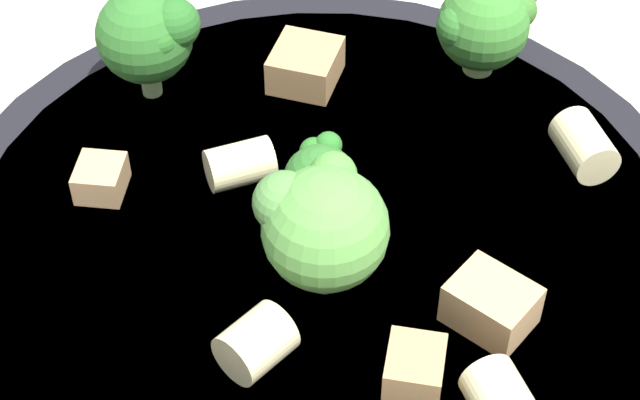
{
  "coord_description": "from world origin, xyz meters",
  "views": [
    {
      "loc": [
        -0.2,
        0.16,
        0.3
      ],
      "look_at": [
        0.0,
        0.0,
        0.05
      ],
      "focal_mm": 60.0,
      "sensor_mm": 36.0,
      "label": 1
    }
  ],
  "objects_px": {
    "broccoli_floret_2": "(483,23)",
    "chicken_chunk_3": "(305,65)",
    "chicken_chunk_1": "(101,178)",
    "rigatoni_2": "(240,164)",
    "chicken_chunk_0": "(415,369)",
    "rigatoni_0": "(584,146)",
    "rigatoni_1": "(256,343)",
    "pasta_bowl": "(320,252)",
    "broccoli_floret_3": "(315,172)",
    "broccoli_floret_1": "(322,224)",
    "broccoli_floret_0": "(150,34)",
    "chicken_chunk_2": "(491,305)"
  },
  "relations": [
    {
      "from": "broccoli_floret_1",
      "to": "broccoli_floret_3",
      "type": "distance_m",
      "value": 0.03
    },
    {
      "from": "chicken_chunk_0",
      "to": "chicken_chunk_3",
      "type": "xyz_separation_m",
      "value": [
        0.13,
        -0.06,
        0.0
      ]
    },
    {
      "from": "broccoli_floret_2",
      "to": "chicken_chunk_3",
      "type": "xyz_separation_m",
      "value": [
        0.04,
        0.06,
        -0.01
      ]
    },
    {
      "from": "broccoli_floret_3",
      "to": "chicken_chunk_1",
      "type": "distance_m",
      "value": 0.08
    },
    {
      "from": "broccoli_floret_0",
      "to": "broccoli_floret_1",
      "type": "distance_m",
      "value": 0.11
    },
    {
      "from": "broccoli_floret_3",
      "to": "broccoli_floret_0",
      "type": "bearing_deg",
      "value": 5.24
    },
    {
      "from": "chicken_chunk_1",
      "to": "chicken_chunk_3",
      "type": "distance_m",
      "value": 0.09
    },
    {
      "from": "rigatoni_2",
      "to": "chicken_chunk_1",
      "type": "xyz_separation_m",
      "value": [
        0.03,
        0.04,
        -0.0
      ]
    },
    {
      "from": "broccoli_floret_3",
      "to": "rigatoni_1",
      "type": "xyz_separation_m",
      "value": [
        -0.04,
        0.05,
        -0.01
      ]
    },
    {
      "from": "chicken_chunk_2",
      "to": "rigatoni_1",
      "type": "bearing_deg",
      "value": 63.59
    },
    {
      "from": "rigatoni_1",
      "to": "broccoli_floret_1",
      "type": "bearing_deg",
      "value": -71.08
    },
    {
      "from": "broccoli_floret_0",
      "to": "rigatoni_0",
      "type": "xyz_separation_m",
      "value": [
        -0.13,
        -0.1,
        -0.02
      ]
    },
    {
      "from": "pasta_bowl",
      "to": "chicken_chunk_0",
      "type": "distance_m",
      "value": 0.08
    },
    {
      "from": "pasta_bowl",
      "to": "broccoli_floret_3",
      "type": "xyz_separation_m",
      "value": [
        0.0,
        -0.0,
        0.03
      ]
    },
    {
      "from": "broccoli_floret_2",
      "to": "rigatoni_2",
      "type": "relative_size",
      "value": 1.7
    },
    {
      "from": "broccoli_floret_0",
      "to": "chicken_chunk_0",
      "type": "xyz_separation_m",
      "value": [
        -0.16,
        0.01,
        -0.02
      ]
    },
    {
      "from": "broccoli_floret_3",
      "to": "rigatoni_0",
      "type": "height_order",
      "value": "broccoli_floret_3"
    },
    {
      "from": "pasta_bowl",
      "to": "chicken_chunk_3",
      "type": "distance_m",
      "value": 0.08
    },
    {
      "from": "rigatoni_0",
      "to": "chicken_chunk_2",
      "type": "relative_size",
      "value": 0.95
    },
    {
      "from": "broccoli_floret_0",
      "to": "chicken_chunk_3",
      "type": "xyz_separation_m",
      "value": [
        -0.03,
        -0.05,
        -0.02
      ]
    },
    {
      "from": "pasta_bowl",
      "to": "rigatoni_0",
      "type": "bearing_deg",
      "value": -111.54
    },
    {
      "from": "rigatoni_1",
      "to": "broccoli_floret_2",
      "type": "bearing_deg",
      "value": -68.47
    },
    {
      "from": "rigatoni_2",
      "to": "chicken_chunk_1",
      "type": "distance_m",
      "value": 0.05
    },
    {
      "from": "rigatoni_2",
      "to": "chicken_chunk_0",
      "type": "distance_m",
      "value": 0.1
    },
    {
      "from": "pasta_bowl",
      "to": "broccoli_floret_2",
      "type": "xyz_separation_m",
      "value": [
        0.03,
        -0.1,
        0.04
      ]
    },
    {
      "from": "broccoli_floret_2",
      "to": "broccoli_floret_3",
      "type": "xyz_separation_m",
      "value": [
        -0.02,
        0.1,
        -0.0
      ]
    },
    {
      "from": "broccoli_floret_0",
      "to": "chicken_chunk_2",
      "type": "height_order",
      "value": "broccoli_floret_0"
    },
    {
      "from": "broccoli_floret_2",
      "to": "broccoli_floret_3",
      "type": "height_order",
      "value": "broccoli_floret_2"
    },
    {
      "from": "broccoli_floret_1",
      "to": "broccoli_floret_3",
      "type": "xyz_separation_m",
      "value": [
        0.03,
        -0.02,
        -0.01
      ]
    },
    {
      "from": "broccoli_floret_3",
      "to": "chicken_chunk_2",
      "type": "bearing_deg",
      "value": -169.59
    },
    {
      "from": "broccoli_floret_1",
      "to": "chicken_chunk_3",
      "type": "relative_size",
      "value": 1.79
    },
    {
      "from": "chicken_chunk_1",
      "to": "broccoli_floret_3",
      "type": "bearing_deg",
      "value": -136.45
    },
    {
      "from": "broccoli_floret_0",
      "to": "broccoli_floret_1",
      "type": "bearing_deg",
      "value": 174.79
    },
    {
      "from": "chicken_chunk_2",
      "to": "broccoli_floret_1",
      "type": "bearing_deg",
      "value": 35.29
    },
    {
      "from": "broccoli_floret_2",
      "to": "chicken_chunk_0",
      "type": "height_order",
      "value": "broccoli_floret_2"
    },
    {
      "from": "rigatoni_1",
      "to": "chicken_chunk_0",
      "type": "height_order",
      "value": "rigatoni_1"
    },
    {
      "from": "broccoli_floret_2",
      "to": "broccoli_floret_1",
      "type": "bearing_deg",
      "value": 112.28
    },
    {
      "from": "broccoli_floret_2",
      "to": "broccoli_floret_3",
      "type": "distance_m",
      "value": 0.1
    },
    {
      "from": "broccoli_floret_2",
      "to": "chicken_chunk_3",
      "type": "bearing_deg",
      "value": 57.44
    },
    {
      "from": "pasta_bowl",
      "to": "broccoli_floret_0",
      "type": "distance_m",
      "value": 0.1
    },
    {
      "from": "pasta_bowl",
      "to": "broccoli_floret_1",
      "type": "bearing_deg",
      "value": 142.43
    },
    {
      "from": "pasta_bowl",
      "to": "chicken_chunk_2",
      "type": "xyz_separation_m",
      "value": [
        -0.07,
        -0.01,
        0.02
      ]
    },
    {
      "from": "chicken_chunk_0",
      "to": "chicken_chunk_2",
      "type": "xyz_separation_m",
      "value": [
        0.0,
        -0.03,
        0.0
      ]
    },
    {
      "from": "pasta_bowl",
      "to": "broccoli_floret_2",
      "type": "distance_m",
      "value": 0.11
    },
    {
      "from": "chicken_chunk_3",
      "to": "rigatoni_0",
      "type": "bearing_deg",
      "value": -153.79
    },
    {
      "from": "broccoli_floret_3",
      "to": "chicken_chunk_0",
      "type": "bearing_deg",
      "value": 164.11
    },
    {
      "from": "chicken_chunk_0",
      "to": "chicken_chunk_1",
      "type": "bearing_deg",
      "value": 13.52
    },
    {
      "from": "rigatoni_1",
      "to": "pasta_bowl",
      "type": "bearing_deg",
      "value": -56.59
    },
    {
      "from": "broccoli_floret_0",
      "to": "rigatoni_2",
      "type": "height_order",
      "value": "broccoli_floret_0"
    },
    {
      "from": "broccoli_floret_0",
      "to": "rigatoni_2",
      "type": "xyz_separation_m",
      "value": [
        -0.06,
        0.0,
        -0.02
      ]
    }
  ]
}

